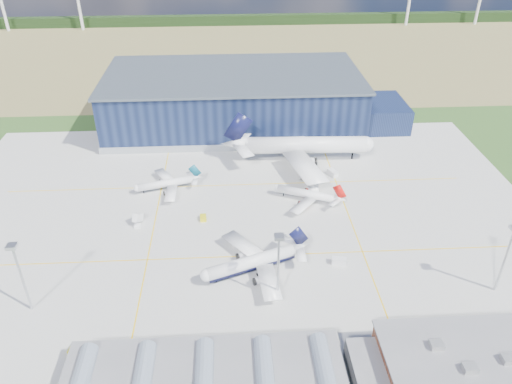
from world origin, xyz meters
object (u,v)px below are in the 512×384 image
object	(u,v)px
light_mast_center	(278,257)
light_mast_east	(508,249)
gse_van_c	(339,261)
airliner_widebody	(306,137)
airliner_regional	(165,180)
airstair	(138,220)
car_a	(488,337)
gse_cart_a	(236,246)
car_b	(473,337)
hangar	(239,102)
ops_building	(476,365)
gse_van_b	(333,173)
gse_tug_a	(203,218)
light_mast_west	(18,267)
airliner_red	(306,190)
gse_tug_b	(74,349)
airliner_navy	(251,256)

from	to	relation	value
light_mast_center	light_mast_east	xyz separation A→B (m)	(65.00, 0.00, 0.00)
light_mast_east	gse_van_c	bearing A→B (deg)	161.76
airliner_widebody	airliner_regional	xyz separation A→B (m)	(-58.33, -22.06, -6.29)
airstair	car_a	xyz separation A→B (m)	(100.03, -58.70, -0.99)
airliner_widebody	gse_cart_a	world-z (taller)	airliner_widebody
airliner_widebody	gse_van_c	distance (m)	71.18
airstair	car_b	distance (m)	112.67
hangar	airliner_widebody	world-z (taller)	hangar
ops_building	light_mast_east	bearing A→B (deg)	56.32
ops_building	gse_van_b	size ratio (longest dim) A/B	9.00
light_mast_east	car_a	bearing A→B (deg)	-120.54
gse_tug_a	car_a	size ratio (longest dim) A/B	1.11
hangar	light_mast_west	world-z (taller)	hangar
light_mast_west	light_mast_east	world-z (taller)	same
light_mast_west	light_mast_east	distance (m)	135.00
airliner_red	airstair	size ratio (longest dim) A/B	5.94
light_mast_center	car_a	bearing A→B (deg)	-18.32
gse_tug_b	gse_van_b	bearing A→B (deg)	58.78
airstair	gse_cart_a	bearing A→B (deg)	-5.46
gse_tug_a	gse_van_c	size ratio (longest dim) A/B	0.78
airstair	gse_tug_a	bearing A→B (deg)	21.20
ops_building	light_mast_west	xyz separation A→B (m)	(-115.01, 30.00, 10.64)
ops_building	hangar	bearing A→B (deg)	108.63
light_mast_center	gse_van_c	xyz separation A→B (m)	(21.05, 14.48, -14.33)
hangar	airliner_widebody	distance (m)	48.32
gse_tug_a	gse_cart_a	size ratio (longest dim) A/B	1.33
light_mast_west	airstair	world-z (taller)	light_mast_west
airliner_widebody	hangar	bearing A→B (deg)	126.79
gse_cart_a	car_a	bearing A→B (deg)	-56.23
ops_building	airstair	world-z (taller)	ops_building
gse_tug_b	car_b	world-z (taller)	gse_tug_b
light_mast_center	airstair	world-z (taller)	light_mast_center
hangar	airstair	size ratio (longest dim) A/B	30.16
airliner_navy	airliner_widebody	distance (m)	77.71
airliner_red	hangar	bearing A→B (deg)	-48.66
ops_building	gse_cart_a	distance (m)	78.75
gse_tug_b	light_mast_center	bearing A→B (deg)	29.36
gse_tug_b	gse_van_b	xyz separation A→B (m)	(83.81, 86.40, 0.47)
airliner_regional	airstair	bearing A→B (deg)	56.00
hangar	airliner_navy	xyz separation A→B (m)	(0.30, -112.49, -5.55)
airliner_red	airliner_regional	size ratio (longest dim) A/B	1.04
light_mast_west	light_mast_center	bearing A→B (deg)	0.00
airliner_navy	airliner_red	bearing A→B (deg)	-141.01
hangar	gse_tug_a	world-z (taller)	hangar
light_mast_west	car_a	bearing A→B (deg)	-8.23
gse_tug_a	gse_tug_b	distance (m)	65.48
light_mast_west	car_a	size ratio (longest dim) A/B	7.18
ops_building	airliner_navy	bearing A→B (deg)	140.80
light_mast_center	airliner_regional	size ratio (longest dim) A/B	0.84
gse_van_c	airliner_navy	bearing A→B (deg)	105.21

